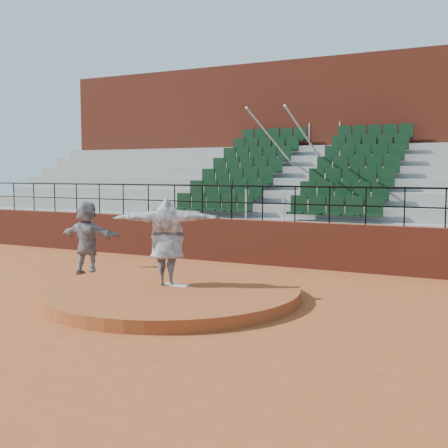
# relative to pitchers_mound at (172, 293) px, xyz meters

# --- Properties ---
(ground) EXTENTS (90.00, 90.00, 0.00)m
(ground) POSITION_rel_pitchers_mound_xyz_m (0.00, 0.00, -0.12)
(ground) COLOR #9B4A23
(ground) RESTS_ON ground
(pitchers_mound) EXTENTS (5.50, 5.50, 0.25)m
(pitchers_mound) POSITION_rel_pitchers_mound_xyz_m (0.00, 0.00, 0.00)
(pitchers_mound) COLOR #984922
(pitchers_mound) RESTS_ON ground
(pitching_rubber) EXTENTS (0.60, 0.15, 0.03)m
(pitching_rubber) POSITION_rel_pitchers_mound_xyz_m (0.00, 0.15, 0.14)
(pitching_rubber) COLOR white
(pitching_rubber) RESTS_ON pitchers_mound
(boundary_wall) EXTENTS (24.00, 0.30, 1.30)m
(boundary_wall) POSITION_rel_pitchers_mound_xyz_m (0.00, 5.00, 0.53)
(boundary_wall) COLOR maroon
(boundary_wall) RESTS_ON ground
(wall_railing) EXTENTS (24.04, 0.05, 1.03)m
(wall_railing) POSITION_rel_pitchers_mound_xyz_m (0.00, 5.00, 1.90)
(wall_railing) COLOR black
(wall_railing) RESTS_ON boundary_wall
(seating_deck) EXTENTS (24.00, 5.97, 4.63)m
(seating_deck) POSITION_rel_pitchers_mound_xyz_m (0.00, 8.65, 1.31)
(seating_deck) COLOR gray
(seating_deck) RESTS_ON ground
(press_box_facade) EXTENTS (24.00, 3.00, 7.10)m
(press_box_facade) POSITION_rel_pitchers_mound_xyz_m (0.00, 12.60, 3.43)
(press_box_facade) COLOR maroon
(press_box_facade) RESTS_ON ground
(pitcher) EXTENTS (2.40, 1.51, 1.90)m
(pitcher) POSITION_rel_pitchers_mound_xyz_m (-0.22, 0.17, 1.08)
(pitcher) COLOR black
(pitcher) RESTS_ON pitchers_mound
(fielder) EXTENTS (1.83, 0.65, 1.95)m
(fielder) POSITION_rel_pitchers_mound_xyz_m (-3.50, 1.41, 0.85)
(fielder) COLOR black
(fielder) RESTS_ON ground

